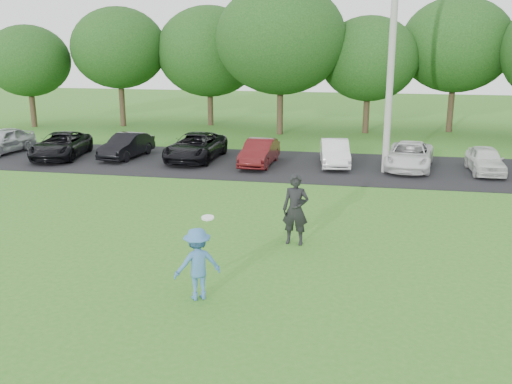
% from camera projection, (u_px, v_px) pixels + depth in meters
% --- Properties ---
extents(ground, '(100.00, 100.00, 0.00)m').
position_uv_depth(ground, '(227.00, 286.00, 13.04)').
color(ground, '#337120').
rests_on(ground, ground).
extents(parking_lot, '(32.00, 6.50, 0.03)m').
position_uv_depth(parking_lot, '(296.00, 166.00, 25.37)').
color(parking_lot, black).
rests_on(parking_lot, ground).
extents(utility_pole, '(0.28, 0.28, 10.87)m').
position_uv_depth(utility_pole, '(392.00, 40.00, 22.70)').
color(utility_pole, '#9D9C98').
rests_on(utility_pole, ground).
extents(frisbee_player, '(1.19, 1.04, 1.88)m').
position_uv_depth(frisbee_player, '(198.00, 264.00, 12.21)').
color(frisbee_player, '#3D70AC').
rests_on(frisbee_player, ground).
extents(camera_bystander, '(0.75, 0.53, 1.96)m').
position_uv_depth(camera_bystander, '(295.00, 209.00, 15.47)').
color(camera_bystander, black).
rests_on(camera_bystander, ground).
extents(parked_cars, '(30.51, 5.19, 1.23)m').
position_uv_depth(parked_cars, '(271.00, 151.00, 25.55)').
color(parked_cars, '#B0B3B7').
rests_on(parked_cars, parking_lot).
extents(tree_row, '(42.39, 9.85, 8.64)m').
position_uv_depth(tree_row, '(343.00, 49.00, 33.09)').
color(tree_row, '#38281C').
rests_on(tree_row, ground).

